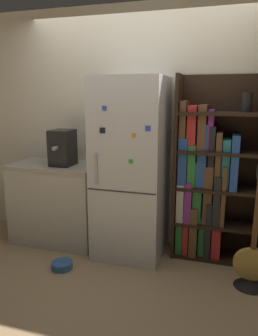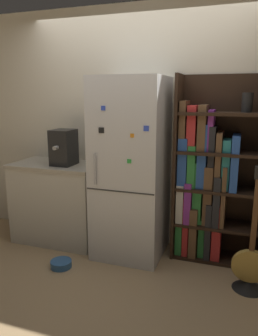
% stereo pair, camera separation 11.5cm
% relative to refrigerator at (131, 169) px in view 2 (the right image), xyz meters
% --- Properties ---
extents(ground_plane, '(16.00, 16.00, 0.00)m').
position_rel_refrigerator_xyz_m(ground_plane, '(0.00, -0.12, -0.92)').
color(ground_plane, tan).
extents(wall_back, '(8.00, 0.05, 2.60)m').
position_rel_refrigerator_xyz_m(wall_back, '(0.00, 0.36, 0.38)').
color(wall_back, beige).
rests_on(wall_back, ground_plane).
extents(refrigerator, '(0.69, 0.69, 1.85)m').
position_rel_refrigerator_xyz_m(refrigerator, '(0.00, 0.00, 0.00)').
color(refrigerator, silver).
rests_on(refrigerator, ground_plane).
extents(bookshelf, '(0.88, 0.37, 1.87)m').
position_rel_refrigerator_xyz_m(bookshelf, '(0.78, 0.17, -0.11)').
color(bookshelf, black).
rests_on(bookshelf, ground_plane).
extents(kitchen_counter, '(1.00, 0.60, 0.91)m').
position_rel_refrigerator_xyz_m(kitchen_counter, '(-0.89, 0.04, -0.46)').
color(kitchen_counter, beige).
rests_on(kitchen_counter, ground_plane).
extents(espresso_machine, '(0.23, 0.33, 0.39)m').
position_rel_refrigerator_xyz_m(espresso_machine, '(-0.78, -0.00, 0.18)').
color(espresso_machine, black).
rests_on(espresso_machine, kitchen_counter).
extents(guitar, '(0.32, 0.28, 1.13)m').
position_rel_refrigerator_xyz_m(guitar, '(1.21, -0.34, -0.75)').
color(guitar, black).
rests_on(guitar, ground_plane).
extents(pet_bowl, '(0.21, 0.21, 0.07)m').
position_rel_refrigerator_xyz_m(pet_bowl, '(-0.55, -0.54, -0.89)').
color(pet_bowl, '#3366A5').
rests_on(pet_bowl, ground_plane).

